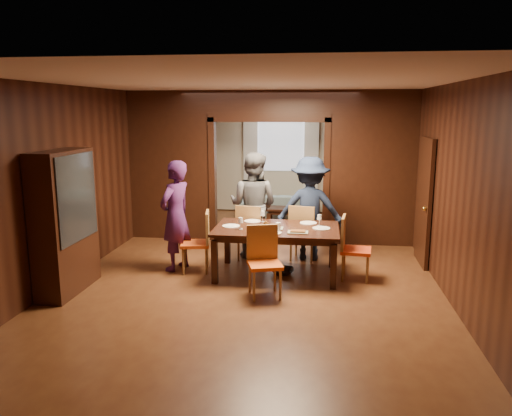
# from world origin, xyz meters

# --- Properties ---
(floor) EXTENTS (9.00, 9.00, 0.00)m
(floor) POSITION_xyz_m (0.00, 0.00, 0.00)
(floor) COLOR #522917
(floor) RESTS_ON ground
(ceiling) EXTENTS (5.50, 9.00, 0.02)m
(ceiling) POSITION_xyz_m (0.00, 0.00, 2.90)
(ceiling) COLOR silver
(ceiling) RESTS_ON room_walls
(room_walls) EXTENTS (5.52, 9.01, 2.90)m
(room_walls) POSITION_xyz_m (0.00, 1.89, 1.51)
(room_walls) COLOR black
(room_walls) RESTS_ON floor
(person_purple) EXTENTS (0.63, 0.75, 1.76)m
(person_purple) POSITION_xyz_m (-1.28, -0.35, 0.88)
(person_purple) COLOR #401A4B
(person_purple) RESTS_ON floor
(person_grey) EXTENTS (1.05, 0.91, 1.83)m
(person_grey) POSITION_xyz_m (-0.15, 0.50, 0.92)
(person_grey) COLOR #4E4F55
(person_grey) RESTS_ON floor
(person_navy) EXTENTS (1.14, 0.66, 1.77)m
(person_navy) POSITION_xyz_m (0.82, 0.49, 0.88)
(person_navy) COLOR #17213A
(person_navy) RESTS_ON floor
(sofa) EXTENTS (1.98, 0.94, 0.56)m
(sofa) POSITION_xyz_m (-0.01, 3.85, 0.28)
(sofa) COLOR #86A6B0
(sofa) RESTS_ON floor
(serving_bowl) EXTENTS (0.37, 0.37, 0.09)m
(serving_bowl) POSITION_xyz_m (0.44, -0.39, 0.80)
(serving_bowl) COLOR black
(serving_bowl) RESTS_ON dining_table
(dining_table) EXTENTS (1.90, 1.18, 0.76)m
(dining_table) POSITION_xyz_m (0.34, -0.44, 0.38)
(dining_table) COLOR black
(dining_table) RESTS_ON floor
(coffee_table) EXTENTS (0.80, 0.50, 0.40)m
(coffee_table) POSITION_xyz_m (0.20, 2.98, 0.20)
(coffee_table) COLOR black
(coffee_table) RESTS_ON floor
(chair_left) EXTENTS (0.51, 0.51, 0.97)m
(chair_left) POSITION_xyz_m (-0.95, -0.43, 0.48)
(chair_left) COLOR #C64412
(chair_left) RESTS_ON floor
(chair_right) EXTENTS (0.49, 0.49, 0.97)m
(chair_right) POSITION_xyz_m (1.55, -0.48, 0.48)
(chair_right) COLOR red
(chair_right) RESTS_ON floor
(chair_far_l) EXTENTS (0.51, 0.51, 0.97)m
(chair_far_l) POSITION_xyz_m (-0.15, 0.34, 0.48)
(chair_far_l) COLOR red
(chair_far_l) RESTS_ON floor
(chair_far_r) EXTENTS (0.52, 0.52, 0.97)m
(chair_far_r) POSITION_xyz_m (0.73, 0.44, 0.48)
(chair_far_r) COLOR orange
(chair_far_r) RESTS_ON floor
(chair_near) EXTENTS (0.55, 0.55, 0.97)m
(chair_near) POSITION_xyz_m (0.26, -1.36, 0.48)
(chair_near) COLOR #E35615
(chair_near) RESTS_ON floor
(hutch) EXTENTS (0.40, 1.20, 2.00)m
(hutch) POSITION_xyz_m (-2.53, -1.50, 1.00)
(hutch) COLOR black
(hutch) RESTS_ON floor
(door_right) EXTENTS (0.06, 0.90, 2.10)m
(door_right) POSITION_xyz_m (2.70, 0.50, 1.05)
(door_right) COLOR black
(door_right) RESTS_ON floor
(window_far) EXTENTS (1.20, 0.03, 1.30)m
(window_far) POSITION_xyz_m (0.00, 4.44, 1.70)
(window_far) COLOR silver
(window_far) RESTS_ON back_wall
(curtain_left) EXTENTS (0.35, 0.06, 2.40)m
(curtain_left) POSITION_xyz_m (-0.75, 4.40, 1.25)
(curtain_left) COLOR white
(curtain_left) RESTS_ON back_wall
(curtain_right) EXTENTS (0.35, 0.06, 2.40)m
(curtain_right) POSITION_xyz_m (0.75, 4.40, 1.25)
(curtain_right) COLOR white
(curtain_right) RESTS_ON back_wall
(plate_left) EXTENTS (0.27, 0.27, 0.01)m
(plate_left) POSITION_xyz_m (-0.37, -0.45, 0.77)
(plate_left) COLOR white
(plate_left) RESTS_ON dining_table
(plate_far_l) EXTENTS (0.27, 0.27, 0.01)m
(plate_far_l) POSITION_xyz_m (-0.08, -0.07, 0.77)
(plate_far_l) COLOR white
(plate_far_l) RESTS_ON dining_table
(plate_far_r) EXTENTS (0.27, 0.27, 0.01)m
(plate_far_r) POSITION_xyz_m (0.82, -0.09, 0.77)
(plate_far_r) COLOR white
(plate_far_r) RESTS_ON dining_table
(plate_right) EXTENTS (0.27, 0.27, 0.01)m
(plate_right) POSITION_xyz_m (1.02, -0.42, 0.77)
(plate_right) COLOR silver
(plate_right) RESTS_ON dining_table
(plate_near) EXTENTS (0.27, 0.27, 0.01)m
(plate_near) POSITION_xyz_m (0.31, -0.80, 0.77)
(plate_near) COLOR silver
(plate_near) RESTS_ON dining_table
(platter_a) EXTENTS (0.30, 0.20, 0.04)m
(platter_a) POSITION_xyz_m (0.30, -0.52, 0.78)
(platter_a) COLOR gray
(platter_a) RESTS_ON dining_table
(platter_b) EXTENTS (0.30, 0.20, 0.04)m
(platter_b) POSITION_xyz_m (0.68, -0.73, 0.78)
(platter_b) COLOR gray
(platter_b) RESTS_ON dining_table
(wineglass_left) EXTENTS (0.08, 0.08, 0.18)m
(wineglass_left) POSITION_xyz_m (-0.19, -0.62, 0.85)
(wineglass_left) COLOR silver
(wineglass_left) RESTS_ON dining_table
(wineglass_far) EXTENTS (0.08, 0.08, 0.18)m
(wineglass_far) POSITION_xyz_m (0.08, -0.07, 0.85)
(wineglass_far) COLOR white
(wineglass_far) RESTS_ON dining_table
(wineglass_right) EXTENTS (0.08, 0.08, 0.18)m
(wineglass_right) POSITION_xyz_m (0.99, -0.24, 0.85)
(wineglass_right) COLOR white
(wineglass_right) RESTS_ON dining_table
(tumbler) EXTENTS (0.07, 0.07, 0.14)m
(tumbler) POSITION_xyz_m (0.39, -0.71, 0.83)
(tumbler) COLOR silver
(tumbler) RESTS_ON dining_table
(condiment_jar) EXTENTS (0.08, 0.08, 0.11)m
(condiment_jar) POSITION_xyz_m (0.18, -0.52, 0.82)
(condiment_jar) COLOR #523013
(condiment_jar) RESTS_ON dining_table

